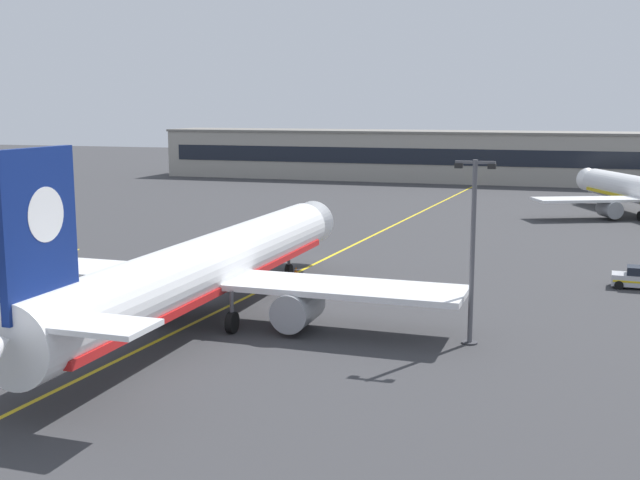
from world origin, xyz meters
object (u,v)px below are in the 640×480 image
Objects in this scene: apron_lamp_post at (473,248)px; safety_cone_by_nose_gear at (296,270)px; safety_cone_by_port_wing at (11,289)px; airliner_foreground at (206,269)px.

safety_cone_by_nose_gear is (-15.83, 15.28, -5.26)m from apron_lamp_post.
apron_lamp_post is 34.01m from safety_cone_by_port_wing.
airliner_foreground is at bearing -91.94° from safety_cone_by_nose_gear.
airliner_foreground reaches higher than apron_lamp_post.
safety_cone_by_nose_gear is at bearing 136.00° from apron_lamp_post.
apron_lamp_post is 19.03× the size of safety_cone_by_nose_gear.
safety_cone_by_port_wing is (-17.66, -12.49, 0.00)m from safety_cone_by_nose_gear.
apron_lamp_post is at bearing -44.00° from safety_cone_by_nose_gear.
apron_lamp_post is 19.03× the size of safety_cone_by_port_wing.
airliner_foreground is 75.36× the size of safety_cone_by_nose_gear.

